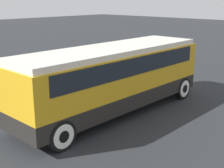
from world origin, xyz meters
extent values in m
plane|color=#26282B|center=(0.00, 0.00, 0.00)|extent=(120.00, 120.00, 0.00)
cube|color=black|center=(0.00, 0.00, 0.78)|extent=(9.35, 2.58, 0.66)
cube|color=gold|center=(0.00, 0.00, 1.88)|extent=(9.35, 2.58, 1.54)
cube|color=black|center=(0.00, 0.00, 2.26)|extent=(8.23, 2.62, 0.69)
cube|color=silver|center=(0.00, 0.00, 2.76)|extent=(9.16, 2.37, 0.22)
cube|color=gold|center=(4.53, 0.00, 1.66)|extent=(0.36, 2.47, 1.76)
cylinder|color=black|center=(3.83, -1.18, 0.53)|extent=(1.06, 0.28, 1.06)
cylinder|color=silver|center=(3.83, -1.18, 0.53)|extent=(0.82, 0.30, 0.82)
cylinder|color=black|center=(3.83, -1.18, 0.53)|extent=(0.40, 0.32, 0.40)
cylinder|color=black|center=(3.83, 1.18, 0.53)|extent=(1.06, 0.28, 1.06)
cylinder|color=silver|center=(3.83, 1.18, 0.53)|extent=(0.82, 0.30, 0.82)
cylinder|color=black|center=(3.83, 1.18, 0.53)|extent=(0.40, 0.32, 0.40)
cylinder|color=black|center=(-3.67, -1.18, 0.53)|extent=(1.06, 0.28, 1.06)
cylinder|color=silver|center=(-3.67, -1.18, 0.53)|extent=(0.82, 0.30, 0.82)
cylinder|color=black|center=(-3.67, -1.18, 0.53)|extent=(0.40, 0.32, 0.40)
cylinder|color=black|center=(-3.67, 1.18, 0.53)|extent=(1.06, 0.28, 1.06)
cylinder|color=silver|center=(-3.67, 1.18, 0.53)|extent=(0.82, 0.30, 0.82)
cylinder|color=black|center=(-3.67, 1.18, 0.53)|extent=(0.40, 0.32, 0.40)
cylinder|color=black|center=(-2.72, 4.63, 0.32)|extent=(0.65, 0.22, 0.65)
cylinder|color=black|center=(-2.72, 4.63, 0.32)|extent=(0.25, 0.26, 0.25)
cube|color=black|center=(1.79, 5.96, 0.58)|extent=(4.48, 1.74, 0.66)
cube|color=black|center=(1.61, 5.96, 1.14)|extent=(2.33, 1.57, 0.47)
cylinder|color=black|center=(3.57, 5.18, 0.33)|extent=(0.67, 0.22, 0.67)
cylinder|color=black|center=(3.57, 5.18, 0.33)|extent=(0.25, 0.26, 0.25)
cylinder|color=black|center=(3.57, 6.74, 0.33)|extent=(0.67, 0.22, 0.67)
cylinder|color=black|center=(3.57, 6.74, 0.33)|extent=(0.25, 0.26, 0.25)
cylinder|color=black|center=(0.02, 5.18, 0.33)|extent=(0.67, 0.22, 0.67)
cylinder|color=black|center=(0.02, 5.18, 0.33)|extent=(0.25, 0.26, 0.25)
cylinder|color=black|center=(0.02, 6.74, 0.33)|extent=(0.67, 0.22, 0.67)
cylinder|color=black|center=(0.02, 6.74, 0.33)|extent=(0.25, 0.26, 0.25)
camera|label=1|loc=(-9.33, -8.73, 4.83)|focal=50.00mm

